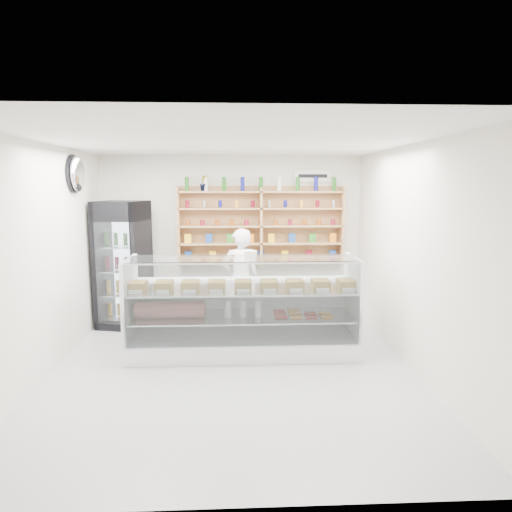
{
  "coord_description": "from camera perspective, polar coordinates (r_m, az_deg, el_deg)",
  "views": [
    {
      "loc": [
        0.05,
        -5.46,
        2.29
      ],
      "look_at": [
        0.35,
        0.9,
        1.3
      ],
      "focal_mm": 32.0,
      "sensor_mm": 36.0,
      "label": 1
    }
  ],
  "objects": [
    {
      "name": "wall_sign",
      "position": [
        8.04,
        7.09,
        9.9
      ],
      "size": [
        0.62,
        0.03,
        0.2
      ],
      "primitive_type": "cube",
      "color": "white",
      "rests_on": "back_wall"
    },
    {
      "name": "potted_plant",
      "position": [
        7.81,
        -6.52,
        9.03
      ],
      "size": [
        0.15,
        0.12,
        0.26
      ],
      "primitive_type": "imported",
      "rotation": [
        0.0,
        0.0,
        -0.06
      ],
      "color": "#1E6626",
      "rests_on": "wall_shelving"
    },
    {
      "name": "security_mirror",
      "position": [
        7.02,
        -21.43,
        9.53
      ],
      "size": [
        0.15,
        0.5,
        0.5
      ],
      "primitive_type": "ellipsoid",
      "color": "silver",
      "rests_on": "left_wall"
    },
    {
      "name": "display_counter",
      "position": [
        6.33,
        -1.64,
        -8.89
      ],
      "size": [
        3.08,
        0.92,
        1.34
      ],
      "color": "white",
      "rests_on": "floor"
    },
    {
      "name": "room",
      "position": [
        5.53,
        -3.16,
        -0.47
      ],
      "size": [
        5.0,
        5.0,
        5.0
      ],
      "color": "#A2A3A7",
      "rests_on": "ground"
    },
    {
      "name": "wall_shelving",
      "position": [
        7.84,
        0.62,
        3.73
      ],
      "size": [
        2.84,
        0.28,
        1.33
      ],
      "color": "tan",
      "rests_on": "back_wall"
    },
    {
      "name": "shop_worker",
      "position": [
        7.21,
        -1.94,
        -2.98
      ],
      "size": [
        0.67,
        0.51,
        1.63
      ],
      "primitive_type": "imported",
      "rotation": [
        0.0,
        0.0,
        3.37
      ],
      "color": "white",
      "rests_on": "floor"
    },
    {
      "name": "drinks_cooler",
      "position": [
        7.7,
        -16.26,
        -0.99
      ],
      "size": [
        0.87,
        0.85,
        2.04
      ],
      "rotation": [
        0.0,
        0.0,
        -0.21
      ],
      "color": "black",
      "rests_on": "floor"
    }
  ]
}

